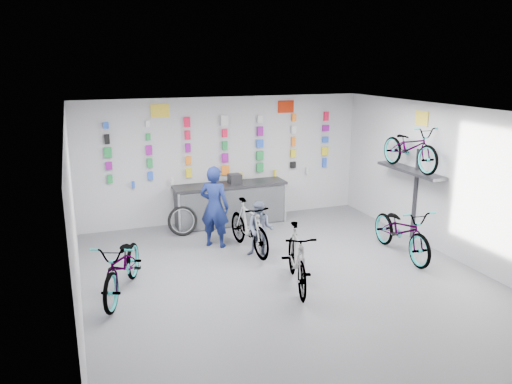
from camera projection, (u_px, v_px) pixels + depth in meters
name	position (u px, v px, depth m)	size (l,w,h in m)	color
floor	(291.00, 283.00, 8.83)	(8.00, 8.00, 0.00)	#54555A
ceiling	(294.00, 113.00, 8.07)	(8.00, 8.00, 0.00)	white
wall_back	(224.00, 159.00, 12.08)	(7.00, 7.00, 0.00)	#BABABC
wall_front	(463.00, 308.00, 4.82)	(7.00, 7.00, 0.00)	#BABABC
wall_left	(74.00, 224.00, 7.27)	(8.00, 8.00, 0.00)	#BABABC
wall_right	(458.00, 185.00, 9.62)	(8.00, 8.00, 0.00)	#BABABC
counter	(231.00, 205.00, 11.92)	(2.70, 0.66, 1.00)	black
merch_wall	(229.00, 149.00, 11.98)	(5.57, 0.08, 1.57)	#1F8C3E
wall_bracket	(411.00, 174.00, 10.66)	(0.39, 1.90, 2.00)	#333338
sign_left	(160.00, 111.00, 11.24)	(0.42, 0.02, 0.30)	yellow
sign_right	(286.00, 107.00, 12.29)	(0.42, 0.02, 0.30)	red
sign_side	(422.00, 118.00, 10.41)	(0.02, 0.40, 0.30)	yellow
bike_left	(123.00, 266.00, 8.29)	(0.68, 1.94, 1.02)	gray
bike_center	(297.00, 258.00, 8.56)	(0.51, 1.79, 1.07)	gray
bike_right	(402.00, 230.00, 9.98)	(0.70, 2.01, 1.05)	gray
bike_service	(249.00, 226.00, 10.20)	(0.50, 1.77, 1.06)	gray
bike_wall	(410.00, 147.00, 10.49)	(0.63, 1.80, 0.95)	gray
clerk	(215.00, 207.00, 10.39)	(0.63, 0.42, 1.74)	#111C4F
customer	(260.00, 229.00, 9.92)	(0.55, 0.43, 1.14)	slate
spare_wheel	(183.00, 221.00, 11.20)	(0.69, 0.28, 0.68)	black
register	(235.00, 179.00, 11.81)	(0.28, 0.30, 0.22)	black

